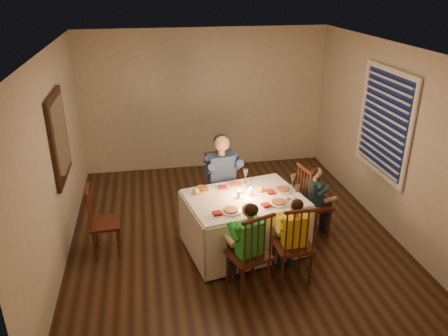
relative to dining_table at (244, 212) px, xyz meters
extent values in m
plane|color=black|center=(-0.09, 0.40, -0.55)|extent=(5.00, 5.00, 0.00)
cube|color=beige|center=(-2.34, 0.40, 0.75)|extent=(0.02, 5.00, 2.60)
cube|color=beige|center=(2.16, 0.40, 0.75)|extent=(0.02, 5.00, 2.60)
cube|color=beige|center=(-0.09, 2.90, 0.75)|extent=(4.50, 0.02, 2.60)
plane|color=white|center=(-0.09, 0.40, 2.05)|extent=(5.00, 5.00, 0.00)
cube|color=white|center=(0.00, 0.00, 0.20)|extent=(1.62, 1.29, 0.04)
cube|color=white|center=(-0.10, 0.52, -0.17)|extent=(1.47, 0.30, 0.72)
cube|color=white|center=(0.10, -0.52, -0.17)|extent=(1.47, 0.30, 0.72)
cube|color=white|center=(0.72, 0.14, -0.17)|extent=(0.22, 1.06, 0.72)
cube|color=white|center=(-0.72, -0.14, -0.17)|extent=(0.22, 1.06, 0.72)
cylinder|color=silver|center=(-0.05, 0.34, 0.23)|extent=(0.30, 0.30, 0.02)
cylinder|color=silver|center=(-0.25, -0.35, 0.23)|extent=(0.30, 0.30, 0.02)
cylinder|color=silver|center=(0.38, -0.25, 0.23)|extent=(0.30, 0.30, 0.02)
cylinder|color=silver|center=(0.54, 0.08, 0.23)|extent=(0.30, 0.30, 0.02)
cylinder|color=white|center=(-0.08, -0.02, 0.27)|extent=(0.06, 0.06, 0.10)
cylinder|color=white|center=(0.08, 0.02, 0.27)|extent=(0.06, 0.06, 0.10)
sphere|color=yellow|center=(-0.61, 0.20, 0.27)|extent=(0.09, 0.09, 0.09)
sphere|color=orange|center=(0.25, 0.10, 0.26)|extent=(0.08, 0.08, 0.08)
imported|color=silver|center=(-0.52, 0.25, 0.25)|extent=(0.19, 0.19, 0.05)
cube|color=black|center=(-2.31, 0.70, 0.95)|extent=(0.05, 0.95, 1.15)
cube|color=white|center=(-2.28, 0.70, 0.95)|extent=(0.01, 0.78, 0.98)
cube|color=black|center=(2.14, 0.50, 0.95)|extent=(0.01, 1.20, 1.40)
cube|color=white|center=(2.13, 0.50, 0.95)|extent=(0.03, 1.34, 1.54)
camera|label=1|loc=(-1.17, -4.89, 2.84)|focal=35.00mm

